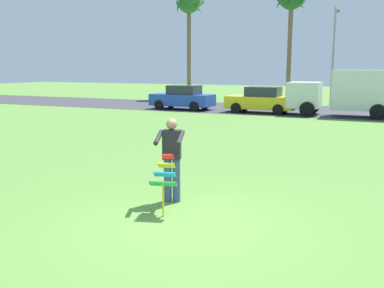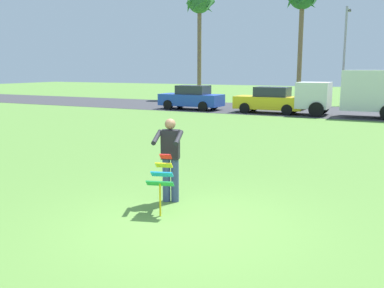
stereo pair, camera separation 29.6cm
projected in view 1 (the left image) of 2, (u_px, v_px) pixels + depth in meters
ground_plane at (188, 224)px, 7.61m from camera, size 120.00×120.00×0.00m
road_strip at (332, 112)px, 27.05m from camera, size 120.00×8.00×0.01m
person_kite_flyer at (172, 157)px, 8.74m from camera, size 0.68×0.75×1.73m
kite_held at (165, 176)px, 8.05m from camera, size 0.53×0.71×1.10m
parked_car_blue at (183, 98)px, 28.54m from camera, size 4.26×1.95×1.60m
parked_car_yellow at (261, 100)px, 26.37m from camera, size 4.23×1.90×1.60m
parked_truck_white_box at (357, 92)px, 24.04m from camera, size 6.70×2.12×2.62m
palm_tree_left_near at (189, 6)px, 37.49m from camera, size 2.58×2.71×9.54m
palm_tree_right_near at (291, 2)px, 33.37m from camera, size 2.58×2.71×9.30m
streetlight_pole at (334, 50)px, 30.97m from camera, size 0.24×1.65×7.00m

